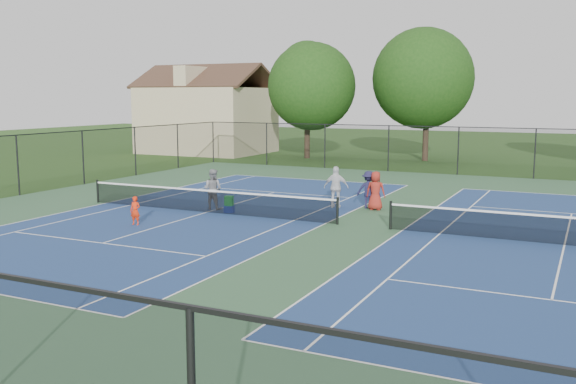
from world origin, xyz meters
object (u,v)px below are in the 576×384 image
at_px(bystander_a, 336,187).
at_px(ball_hopper, 229,201).
at_px(tree_back_a, 307,81).
at_px(instructor, 213,189).
at_px(ball_crate, 229,209).
at_px(clapboard_house, 207,117).
at_px(bystander_b, 369,190).
at_px(child_player, 135,211).
at_px(bystander_c, 376,191).
at_px(tree_back_b, 428,73).

xyz_separation_m(bystander_a, ball_hopper, (-3.65, -3.07, -0.42)).
bearing_deg(ball_hopper, tree_back_a, 106.25).
bearing_deg(bystander_a, instructor, 14.85).
height_order(instructor, ball_hopper, instructor).
bearing_deg(ball_crate, clapboard_house, 124.45).
bearing_deg(bystander_a, bystander_b, -174.30).
xyz_separation_m(child_player, bystander_b, (6.87, 7.38, 0.27)).
height_order(instructor, bystander_c, instructor).
bearing_deg(bystander_c, bystander_a, 2.41).
xyz_separation_m(bystander_a, bystander_b, (1.33, 0.49, -0.10)).
xyz_separation_m(bystander_c, ball_hopper, (-5.38, -3.33, -0.33)).
bearing_deg(ball_crate, child_player, -116.24).
bearing_deg(tree_back_b, instructor, -97.22).
height_order(ball_crate, ball_hopper, ball_hopper).
bearing_deg(tree_back_b, bystander_b, -82.60).
bearing_deg(bystander_c, clapboard_house, -49.84).
bearing_deg(tree_back_a, tree_back_b, 12.53).
bearing_deg(tree_back_b, bystander_a, -86.11).
height_order(tree_back_b, clapboard_house, tree_back_b).
xyz_separation_m(tree_back_a, ball_hopper, (6.88, -23.60, -5.53)).
relative_size(bystander_a, bystander_b, 1.12).
bearing_deg(clapboard_house, bystander_a, -46.36).
distance_m(instructor, ball_crate, 1.36).
relative_size(tree_back_a, child_player, 8.22).
height_order(child_player, bystander_a, bystander_a).
relative_size(child_player, ball_hopper, 2.70).
height_order(child_player, ball_hopper, child_player).
bearing_deg(child_player, bystander_c, 34.77).
relative_size(tree_back_b, bystander_c, 5.93).
bearing_deg(tree_back_a, instructor, -75.92).
bearing_deg(clapboard_house, bystander_b, -43.90).
xyz_separation_m(clapboard_house, ball_crate, (16.88, -24.60, -2.94)).
bearing_deg(bystander_a, ball_crate, 25.60).
distance_m(tree_back_a, ball_hopper, 25.20).
bearing_deg(instructor, ball_hopper, 156.93).
distance_m(instructor, bystander_c, 7.07).
height_order(tree_back_b, bystander_b, tree_back_b).
relative_size(bystander_b, ball_crate, 4.19).
distance_m(clapboard_house, bystander_a, 29.83).
distance_m(clapboard_house, bystander_c, 30.87).
bearing_deg(instructor, bystander_c, -157.11).
relative_size(clapboard_house, instructor, 6.10).
bearing_deg(bystander_b, ball_crate, 32.93).
bearing_deg(bystander_b, tree_back_a, -61.95).
bearing_deg(child_player, bystander_b, 37.27).
bearing_deg(tree_back_b, ball_crate, -94.74).
xyz_separation_m(clapboard_house, bystander_c, (22.26, -21.27, -2.25)).
height_order(instructor, bystander_b, instructor).
relative_size(tree_back_b, ball_crate, 25.38).
bearing_deg(tree_back_b, ball_hopper, -94.74).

